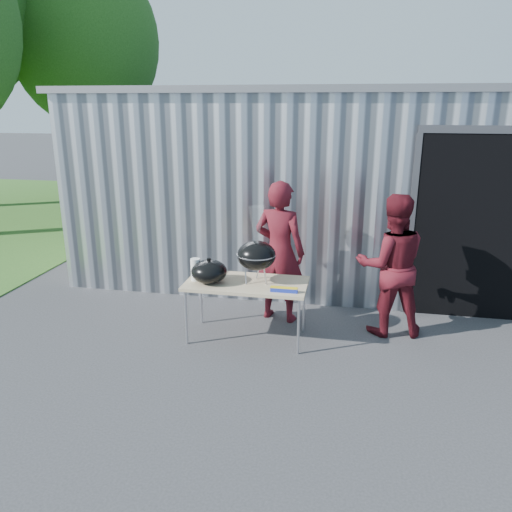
% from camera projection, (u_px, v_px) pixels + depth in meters
% --- Properties ---
extents(ground, '(80.00, 80.00, 0.00)m').
position_uv_depth(ground, '(237.00, 354.00, 5.96)').
color(ground, '#323234').
extents(building, '(8.20, 6.20, 3.10)m').
position_uv_depth(building, '(336.00, 175.00, 9.64)').
color(building, silver).
rests_on(building, ground).
extents(tree_far, '(4.20, 4.20, 6.95)m').
position_uv_depth(tree_far, '(85.00, 42.00, 14.25)').
color(tree_far, '#442D19').
rests_on(tree_far, ground).
extents(folding_table, '(1.50, 0.75, 0.75)m').
position_uv_depth(folding_table, '(246.00, 285.00, 6.17)').
color(folding_table, tan).
rests_on(folding_table, ground).
extents(kettle_grill, '(0.48, 0.48, 0.95)m').
position_uv_depth(kettle_grill, '(256.00, 250.00, 6.03)').
color(kettle_grill, black).
rests_on(kettle_grill, folding_table).
extents(grill_lid, '(0.44, 0.44, 0.32)m').
position_uv_depth(grill_lid, '(209.00, 271.00, 6.10)').
color(grill_lid, black).
rests_on(grill_lid, folding_table).
extents(paper_towels, '(0.12, 0.12, 0.28)m').
position_uv_depth(paper_towels, '(196.00, 270.00, 6.19)').
color(paper_towels, white).
rests_on(paper_towels, folding_table).
extents(white_tub, '(0.20, 0.15, 0.10)m').
position_uv_depth(white_tub, '(209.00, 270.00, 6.46)').
color(white_tub, white).
rests_on(white_tub, folding_table).
extents(foil_box, '(0.32, 0.05, 0.06)m').
position_uv_depth(foil_box, '(284.00, 290.00, 5.82)').
color(foil_box, '#182A9F').
rests_on(foil_box, folding_table).
extents(person_cook, '(0.79, 0.62, 1.92)m').
position_uv_depth(person_cook, '(280.00, 252.00, 6.67)').
color(person_cook, '#521119').
rests_on(person_cook, ground).
extents(person_bystander, '(0.99, 0.83, 1.82)m').
position_uv_depth(person_bystander, '(391.00, 265.00, 6.27)').
color(person_bystander, '#521119').
rests_on(person_bystander, ground).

